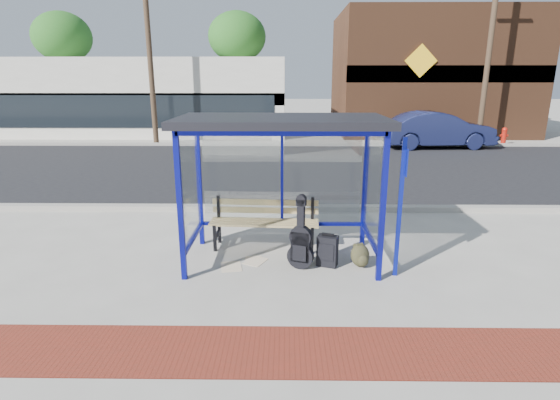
{
  "coord_description": "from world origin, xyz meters",
  "views": [
    {
      "loc": [
        0.06,
        -6.93,
        3.01
      ],
      "look_at": [
        -0.03,
        0.2,
        1.01
      ],
      "focal_mm": 28.0,
      "sensor_mm": 36.0,
      "label": 1
    }
  ],
  "objects_px": {
    "guitar_bag": "(301,243)",
    "parked_car": "(437,130)",
    "backpack": "(361,256)",
    "fire_hydrant": "(504,135)",
    "bench": "(265,220)",
    "suitcase": "(327,251)"
  },
  "relations": [
    {
      "from": "parked_car",
      "to": "backpack",
      "type": "bearing_deg",
      "value": 152.8
    },
    {
      "from": "fire_hydrant",
      "to": "bench",
      "type": "bearing_deg",
      "value": -129.27
    },
    {
      "from": "bench",
      "to": "parked_car",
      "type": "height_order",
      "value": "parked_car"
    },
    {
      "from": "bench",
      "to": "fire_hydrant",
      "type": "height_order",
      "value": "bench"
    },
    {
      "from": "bench",
      "to": "parked_car",
      "type": "relative_size",
      "value": 0.41
    },
    {
      "from": "bench",
      "to": "guitar_bag",
      "type": "bearing_deg",
      "value": -53.4
    },
    {
      "from": "parked_car",
      "to": "fire_hydrant",
      "type": "bearing_deg",
      "value": -79.95
    },
    {
      "from": "suitcase",
      "to": "parked_car",
      "type": "distance_m",
      "value": 14.19
    },
    {
      "from": "parked_car",
      "to": "fire_hydrant",
      "type": "xyz_separation_m",
      "value": [
        3.41,
        0.86,
        -0.35
      ]
    },
    {
      "from": "bench",
      "to": "fire_hydrant",
      "type": "xyz_separation_m",
      "value": [
        10.5,
        12.85,
        -0.08
      ]
    },
    {
      "from": "bench",
      "to": "guitar_bag",
      "type": "relative_size",
      "value": 1.68
    },
    {
      "from": "bench",
      "to": "parked_car",
      "type": "xyz_separation_m",
      "value": [
        7.09,
        11.98,
        0.27
      ]
    },
    {
      "from": "parked_car",
      "to": "bench",
      "type": "bearing_deg",
      "value": 145.24
    },
    {
      "from": "bench",
      "to": "backpack",
      "type": "distance_m",
      "value": 1.87
    },
    {
      "from": "guitar_bag",
      "to": "parked_car",
      "type": "bearing_deg",
      "value": 80.74
    },
    {
      "from": "suitcase",
      "to": "parked_car",
      "type": "bearing_deg",
      "value": 84.48
    },
    {
      "from": "backpack",
      "to": "fire_hydrant",
      "type": "relative_size",
      "value": 0.47
    },
    {
      "from": "suitcase",
      "to": "fire_hydrant",
      "type": "bearing_deg",
      "value": 75.06
    },
    {
      "from": "bench",
      "to": "backpack",
      "type": "bearing_deg",
      "value": -25.16
    },
    {
      "from": "bench",
      "to": "fire_hydrant",
      "type": "relative_size",
      "value": 2.41
    },
    {
      "from": "parked_car",
      "to": "guitar_bag",
      "type": "bearing_deg",
      "value": 149.3
    },
    {
      "from": "bench",
      "to": "guitar_bag",
      "type": "xyz_separation_m",
      "value": [
        0.63,
        -0.94,
        -0.09
      ]
    }
  ]
}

